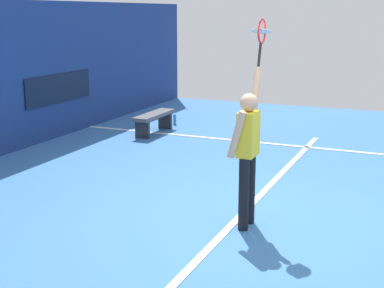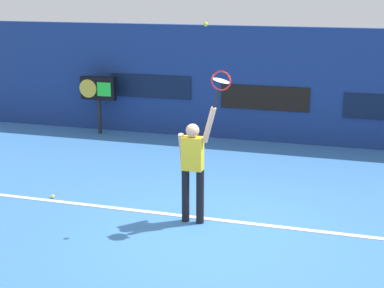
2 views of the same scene
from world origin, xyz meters
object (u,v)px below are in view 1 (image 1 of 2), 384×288
Objects in this scene: court_bench at (154,118)px; water_bottle at (175,119)px; tennis_racket at (262,34)px; tennis_player at (248,149)px.

court_bench is 1.09m from water_bottle.
court_bench is 5.83× the size of water_bottle.
tennis_racket is 5.73m from court_bench.
tennis_racket is 6.60m from water_bottle.
water_bottle is (5.06, 3.59, -2.25)m from tennis_racket.
court_bench is (3.98, 3.59, -2.03)m from tennis_racket.
tennis_player is 6.62m from water_bottle.
tennis_racket reaches higher than tennis_player.
tennis_racket is 0.45× the size of court_bench.
tennis_player is 3.17× the size of tennis_racket.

